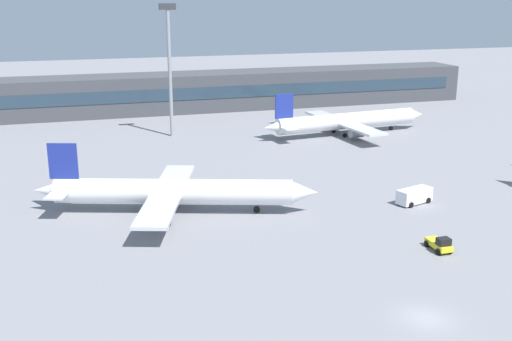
# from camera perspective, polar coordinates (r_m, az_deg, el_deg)

# --- Properties ---
(ground_plane) EXTENTS (400.00, 400.00, 0.00)m
(ground_plane) POSITION_cam_1_polar(r_m,az_deg,el_deg) (91.96, 2.06, -1.63)
(ground_plane) COLOR gray
(terminal_building) EXTENTS (142.96, 12.13, 9.00)m
(terminal_building) POSITION_cam_1_polar(r_m,az_deg,el_deg) (154.07, -6.09, 7.15)
(terminal_building) COLOR #3F4247
(terminal_building) RESTS_ON ground_plane
(airplane_mid) EXTENTS (36.08, 25.75, 9.19)m
(airplane_mid) POSITION_cam_1_polar(r_m,az_deg,el_deg) (81.84, -7.37, -1.93)
(airplane_mid) COLOR white
(airplane_mid) RESTS_ON ground_plane
(airplane_far) EXTENTS (37.00, 25.91, 9.14)m
(airplane_far) POSITION_cam_1_polar(r_m,az_deg,el_deg) (127.89, 8.40, 4.50)
(airplane_far) COLOR silver
(airplane_far) RESTS_ON ground_plane
(baggage_tug_yellow) EXTENTS (1.86, 3.63, 1.75)m
(baggage_tug_yellow) POSITION_cam_1_polar(r_m,az_deg,el_deg) (72.77, 16.45, -6.46)
(baggage_tug_yellow) COLOR yellow
(baggage_tug_yellow) RESTS_ON ground_plane
(service_van_white) EXTENTS (5.56, 3.44, 2.08)m
(service_van_white) POSITION_cam_1_polar(r_m,az_deg,el_deg) (87.70, 14.26, -2.24)
(service_van_white) COLOR white
(service_van_white) RESTS_ON ground_plane
(floodlight_tower_west) EXTENTS (3.20, 0.80, 25.82)m
(floodlight_tower_west) POSITION_cam_1_polar(r_m,az_deg,el_deg) (124.48, -7.91, 9.87)
(floodlight_tower_west) COLOR gray
(floodlight_tower_west) RESTS_ON ground_plane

